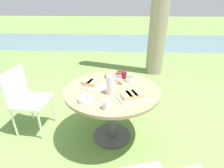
{
  "coord_description": "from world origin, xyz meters",
  "views": [
    {
      "loc": [
        0.1,
        -1.85,
        1.68
      ],
      "look_at": [
        0.0,
        0.0,
        0.79
      ],
      "focal_mm": 28.0,
      "sensor_mm": 36.0,
      "label": 1
    }
  ],
  "objects_px": {
    "water_pitcher": "(110,85)",
    "wine_glass": "(124,75)",
    "dining_table": "(112,97)",
    "chair_near_left": "(25,96)"
  },
  "relations": [
    {
      "from": "chair_near_left",
      "to": "wine_glass",
      "type": "distance_m",
      "value": 1.35
    },
    {
      "from": "dining_table",
      "to": "chair_near_left",
      "type": "distance_m",
      "value": 1.18
    },
    {
      "from": "chair_near_left",
      "to": "wine_glass",
      "type": "xyz_separation_m",
      "value": [
        1.31,
        0.02,
        0.32
      ]
    },
    {
      "from": "chair_near_left",
      "to": "wine_glass",
      "type": "relative_size",
      "value": 5.17
    },
    {
      "from": "chair_near_left",
      "to": "water_pitcher",
      "type": "height_order",
      "value": "water_pitcher"
    },
    {
      "from": "dining_table",
      "to": "wine_glass",
      "type": "distance_m",
      "value": 0.31
    },
    {
      "from": "water_pitcher",
      "to": "wine_glass",
      "type": "height_order",
      "value": "water_pitcher"
    },
    {
      "from": "dining_table",
      "to": "water_pitcher",
      "type": "bearing_deg",
      "value": -96.29
    },
    {
      "from": "wine_glass",
      "to": "dining_table",
      "type": "bearing_deg",
      "value": -138.24
    },
    {
      "from": "dining_table",
      "to": "water_pitcher",
      "type": "xyz_separation_m",
      "value": [
        -0.01,
        -0.12,
        0.23
      ]
    }
  ]
}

